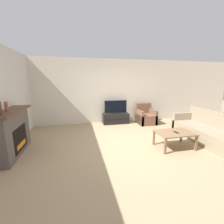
% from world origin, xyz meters
% --- Properties ---
extents(ground_plane, '(24.00, 24.00, 0.00)m').
position_xyz_m(ground_plane, '(0.00, 0.00, 0.00)').
color(ground_plane, '#9E8460').
extents(wall_back, '(12.00, 0.06, 2.70)m').
position_xyz_m(wall_back, '(0.00, 2.59, 1.35)').
color(wall_back, beige).
rests_on(wall_back, ground).
extents(fireplace, '(0.47, 1.56, 1.12)m').
position_xyz_m(fireplace, '(-2.95, 0.16, 0.57)').
color(fireplace, '#564C47').
rests_on(fireplace, ground).
extents(mantel_vase_centre_left, '(0.08, 0.08, 0.23)m').
position_xyz_m(mantel_vase_centre_left, '(-2.93, 0.04, 1.23)').
color(mantel_vase_centre_left, '#994C3D').
rests_on(mantel_vase_centre_left, fireplace).
extents(tv_stand, '(1.10, 0.43, 0.44)m').
position_xyz_m(tv_stand, '(0.19, 2.31, 0.22)').
color(tv_stand, black).
rests_on(tv_stand, ground).
extents(tv, '(0.95, 0.18, 0.55)m').
position_xyz_m(tv, '(0.19, 2.30, 0.70)').
color(tv, black).
rests_on(tv, tv_stand).
extents(armchair, '(0.70, 0.76, 0.84)m').
position_xyz_m(armchair, '(1.45, 2.03, 0.28)').
color(armchair, brown).
rests_on(armchair, ground).
extents(coffee_table, '(0.98, 0.66, 0.44)m').
position_xyz_m(coffee_table, '(1.17, -0.37, 0.39)').
color(coffee_table, brown).
rests_on(coffee_table, ground).
extents(remote, '(0.07, 0.15, 0.02)m').
position_xyz_m(remote, '(1.17, -0.41, 0.45)').
color(remote, black).
rests_on(remote, coffee_table).
extents(couch, '(0.85, 2.22, 0.89)m').
position_xyz_m(couch, '(2.42, -0.25, 0.29)').
color(couch, gray).
rests_on(couch, ground).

